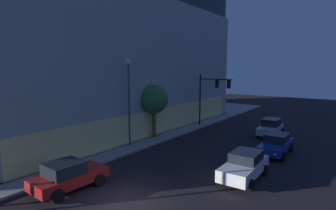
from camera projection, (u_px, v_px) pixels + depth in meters
ground_plane at (126, 203)px, 13.93m from camera, size 120.00×120.00×0.00m
modern_building at (81, 54)px, 33.99m from camera, size 33.62×24.89×17.55m
traffic_light_far_corner at (212, 90)px, 31.23m from camera, size 0.48×4.19×6.02m
street_lamp_sidewalk at (129, 92)px, 23.06m from camera, size 0.44×0.44×7.50m
sidewalk_tree at (154, 99)px, 26.24m from camera, size 2.80×2.80×5.17m
car_red at (68, 175)px, 15.34m from camera, size 4.26×2.29×1.67m
car_white at (245, 165)px, 16.98m from camera, size 4.56×2.08×1.66m
car_blue at (276, 144)px, 21.95m from camera, size 4.73×2.09×1.59m
car_silver at (271, 127)px, 27.71m from camera, size 4.30×2.08×1.75m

